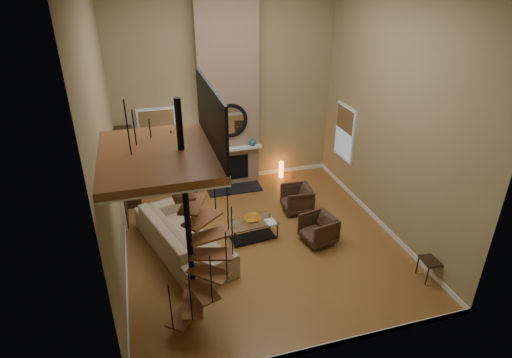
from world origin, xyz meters
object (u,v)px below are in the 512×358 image
object	(u,v)px
armchair_far	(321,228)
coffee_table	(253,228)
side_chair	(437,257)
floor_lamp	(191,151)
armchair_near	(299,199)
accent_lamp	(281,169)
hutch	(128,168)
sofa	(182,236)

from	to	relation	value
armchair_far	coffee_table	size ratio (longest dim) A/B	0.61
armchair_far	coffee_table	world-z (taller)	armchair_far
armchair_far	side_chair	bearing A→B (deg)	32.56
coffee_table	floor_lamp	bearing A→B (deg)	114.69
floor_lamp	armchair_near	bearing A→B (deg)	-28.53
armchair_near	accent_lamp	world-z (taller)	armchair_near
accent_lamp	side_chair	bearing A→B (deg)	-74.14
side_chair	armchair_far	bearing A→B (deg)	133.11
hutch	armchair_near	size ratio (longest dim) A/B	2.80
coffee_table	side_chair	world-z (taller)	side_chair
sofa	armchair_far	world-z (taller)	sofa
hutch	armchair_far	xyz separation A→B (m)	(4.07, -3.17, -0.60)
floor_lamp	side_chair	world-z (taller)	floor_lamp
coffee_table	floor_lamp	distance (m)	2.68
hutch	side_chair	bearing A→B (deg)	-40.81
armchair_near	accent_lamp	bearing A→B (deg)	178.33
hutch	side_chair	world-z (taller)	hutch
floor_lamp	armchair_far	bearing A→B (deg)	-48.29
hutch	sofa	bearing A→B (deg)	-69.25
coffee_table	side_chair	xyz separation A→B (m)	(3.13, -2.35, 0.24)
sofa	floor_lamp	size ratio (longest dim) A/B	1.72
hutch	floor_lamp	world-z (taller)	hutch
coffee_table	armchair_near	bearing A→B (deg)	30.14
floor_lamp	accent_lamp	size ratio (longest dim) A/B	3.44
hutch	side_chair	distance (m)	7.62
armchair_near	armchair_far	distance (m)	1.41
sofa	floor_lamp	bearing A→B (deg)	-32.62
sofa	floor_lamp	xyz separation A→B (m)	(0.61, 2.24, 1.02)
accent_lamp	floor_lamp	bearing A→B (deg)	-167.52
hutch	floor_lamp	size ratio (longest dim) A/B	1.20
armchair_far	sofa	bearing A→B (deg)	-110.23
armchair_far	accent_lamp	xyz separation A→B (m)	(0.22, 3.35, -0.10)
armchair_near	armchair_far	bearing A→B (deg)	2.63
sofa	side_chair	xyz separation A→B (m)	(4.75, -2.33, 0.13)
sofa	accent_lamp	xyz separation A→B (m)	(3.29, 2.83, -0.15)
armchair_near	armchair_far	xyz separation A→B (m)	(-0.03, -1.41, 0.00)
coffee_table	accent_lamp	bearing A→B (deg)	59.29
hutch	sofa	xyz separation A→B (m)	(1.00, -2.64, -0.55)
sofa	side_chair	size ratio (longest dim) A/B	3.20
sofa	coffee_table	bearing A→B (deg)	-106.55
armchair_far	armchair_near	bearing A→B (deg)	168.14
hutch	armchair_far	distance (m)	5.19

